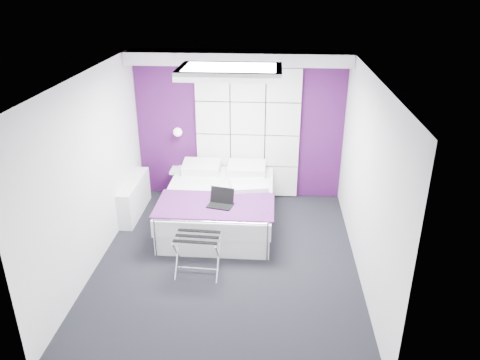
% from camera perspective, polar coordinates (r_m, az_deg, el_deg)
% --- Properties ---
extents(floor, '(4.40, 4.40, 0.00)m').
position_cam_1_polar(floor, '(6.72, -1.52, -9.75)').
color(floor, black).
rests_on(floor, ground).
extents(ceiling, '(4.40, 4.40, 0.00)m').
position_cam_1_polar(ceiling, '(5.71, -1.81, 12.52)').
color(ceiling, white).
rests_on(ceiling, wall_back).
extents(wall_back, '(3.60, 0.00, 3.60)m').
position_cam_1_polar(wall_back, '(8.16, -0.08, 6.62)').
color(wall_back, white).
rests_on(wall_back, floor).
extents(wall_left, '(0.00, 4.40, 4.40)m').
position_cam_1_polar(wall_left, '(6.52, -17.58, 0.91)').
color(wall_left, white).
rests_on(wall_left, floor).
extents(wall_right, '(0.00, 4.40, 4.40)m').
position_cam_1_polar(wall_right, '(6.19, 15.17, -0.05)').
color(wall_right, white).
rests_on(wall_right, floor).
extents(accent_wall, '(3.58, 0.02, 2.58)m').
position_cam_1_polar(accent_wall, '(8.15, -0.09, 6.60)').
color(accent_wall, '#45114B').
rests_on(accent_wall, wall_back).
extents(soffit, '(3.58, 0.50, 0.20)m').
position_cam_1_polar(soffit, '(7.64, -0.24, 14.68)').
color(soffit, white).
rests_on(soffit, wall_back).
extents(headboard, '(1.80, 0.08, 2.30)m').
position_cam_1_polar(headboard, '(8.13, 0.94, 5.60)').
color(headboard, white).
rests_on(headboard, wall_back).
extents(skylight, '(1.36, 0.86, 0.12)m').
position_cam_1_polar(skylight, '(6.30, -1.22, 13.16)').
color(skylight, white).
rests_on(skylight, ceiling).
extents(wall_lamp, '(0.15, 0.15, 0.15)m').
position_cam_1_polar(wall_lamp, '(8.19, -7.54, 5.90)').
color(wall_lamp, white).
rests_on(wall_lamp, wall_back).
extents(radiator, '(0.22, 1.20, 0.60)m').
position_cam_1_polar(radiator, '(8.00, -12.74, -2.05)').
color(radiator, white).
rests_on(radiator, floor).
extents(bed, '(1.74, 2.11, 0.74)m').
position_cam_1_polar(bed, '(7.52, -2.52, -3.08)').
color(bed, white).
rests_on(bed, floor).
extents(nightstand, '(0.41, 0.32, 0.05)m').
position_cam_1_polar(nightstand, '(8.39, -7.03, 1.16)').
color(nightstand, white).
rests_on(nightstand, wall_back).
extents(luggage_rack, '(0.58, 0.43, 0.57)m').
position_cam_1_polar(luggage_rack, '(6.35, -5.15, -9.02)').
color(luggage_rack, silver).
rests_on(luggage_rack, floor).
extents(laptop, '(0.36, 0.26, 0.26)m').
position_cam_1_polar(laptop, '(6.89, -2.39, -2.56)').
color(laptop, black).
rests_on(laptop, bed).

